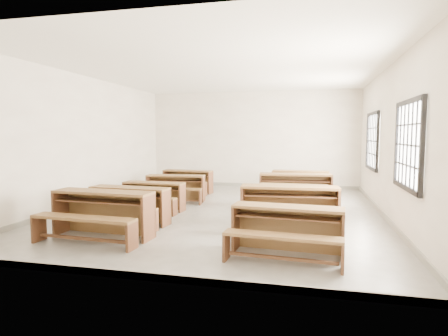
% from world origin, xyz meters
% --- Properties ---
extents(room, '(8.50, 8.50, 3.20)m').
position_xyz_m(room, '(0.09, 0.00, 2.14)').
color(room, gray).
rests_on(room, ground).
extents(desk_set_0, '(1.83, 1.03, 0.80)m').
position_xyz_m(desk_set_0, '(-1.55, -2.65, 0.47)').
color(desk_set_0, brown).
rests_on(desk_set_0, ground).
extents(desk_set_1, '(1.67, 0.95, 0.73)m').
position_xyz_m(desk_set_1, '(-1.56, -1.64, 0.42)').
color(desk_set_1, brown).
rests_on(desk_set_1, ground).
extents(desk_set_2, '(1.50, 0.83, 0.66)m').
position_xyz_m(desk_set_2, '(-1.63, -0.30, 0.38)').
color(desk_set_2, brown).
rests_on(desk_set_2, ground).
extents(desk_set_3, '(1.61, 0.96, 0.69)m').
position_xyz_m(desk_set_3, '(-1.55, 0.97, 0.40)').
color(desk_set_3, brown).
rests_on(desk_set_3, ground).
extents(desk_set_4, '(1.59, 0.94, 0.68)m').
position_xyz_m(desk_set_4, '(-1.69, 2.37, 0.40)').
color(desk_set_4, brown).
rests_on(desk_set_4, ground).
extents(desk_set_5, '(1.67, 0.96, 0.72)m').
position_xyz_m(desk_set_5, '(1.61, -2.90, 0.42)').
color(desk_set_5, brown).
rests_on(desk_set_5, ground).
extents(desk_set_6, '(1.86, 1.05, 0.81)m').
position_xyz_m(desk_set_6, '(1.56, -1.36, 0.47)').
color(desk_set_6, brown).
rests_on(desk_set_6, ground).
extents(desk_set_7, '(1.50, 0.79, 0.67)m').
position_xyz_m(desk_set_7, '(1.57, -0.08, 0.39)').
color(desk_set_7, brown).
rests_on(desk_set_7, ground).
extents(desk_set_8, '(1.83, 1.05, 0.79)m').
position_xyz_m(desk_set_8, '(1.58, 1.03, 0.46)').
color(desk_set_8, brown).
rests_on(desk_set_8, ground).
extents(desk_set_9, '(1.64, 0.90, 0.72)m').
position_xyz_m(desk_set_9, '(1.66, 2.58, 0.42)').
color(desk_set_9, brown).
rests_on(desk_set_9, ground).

